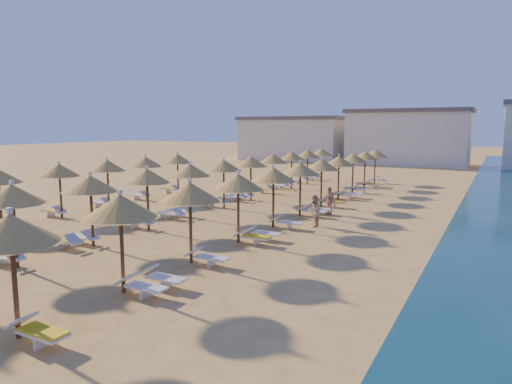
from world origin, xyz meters
The scene contains 8 objects.
ground centered at (0.00, 0.00, 0.00)m, with size 220.00×220.00×0.00m, color #DBB160.
hotel_blocks centered at (3.07, 45.20, 3.70)m, with size 50.96×9.69×8.10m.
parasol_row_east centered at (2.31, 3.18, 2.60)m, with size 2.35×40.13×3.14m.
parasol_row_west centered at (-2.75, 3.18, 2.60)m, with size 2.35×40.13×3.14m.
parasol_row_inland centered at (-8.95, -0.25, 2.60)m, with size 2.35×19.52×3.14m.
loungers centered at (-1.62, 2.51, 0.34)m, with size 14.33×38.34×0.66m.
beachgoer_b centered at (4.05, 2.56, 0.80)m, with size 0.78×0.61×1.60m, color tan.
beachgoer_c centered at (3.64, 6.02, 0.80)m, with size 0.94×0.39×1.60m, color tan.
Camera 1 is at (12.11, -18.62, 4.96)m, focal length 32.00 mm.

